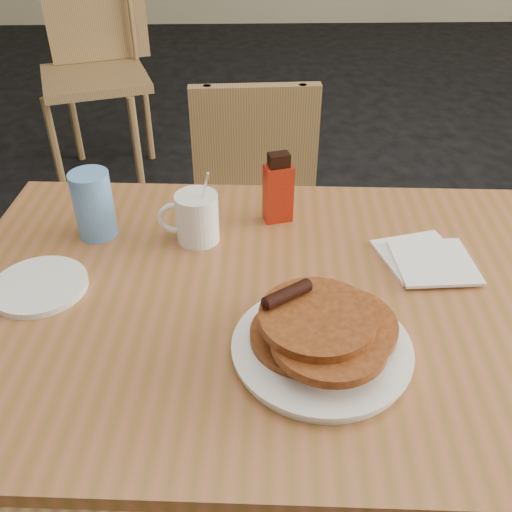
{
  "coord_description": "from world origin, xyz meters",
  "views": [
    {
      "loc": [
        -0.04,
        -0.73,
        1.38
      ],
      "look_at": [
        -0.02,
        0.03,
        0.84
      ],
      "focal_mm": 40.0,
      "sensor_mm": 36.0,
      "label": 1
    }
  ],
  "objects_px": {
    "pancake_plate": "(322,338)",
    "chair_main_far": "(256,206)",
    "syrup_bottle": "(278,190)",
    "coffee_mug": "(196,217)",
    "blue_tumbler": "(94,205)",
    "chair_wall_extra": "(95,45)",
    "main_table": "(280,313)"
  },
  "relations": [
    {
      "from": "chair_main_far",
      "to": "blue_tumbler",
      "type": "distance_m",
      "value": 0.7
    },
    {
      "from": "pancake_plate",
      "to": "chair_wall_extra",
      "type": "bearing_deg",
      "value": 110.38
    },
    {
      "from": "main_table",
      "to": "pancake_plate",
      "type": "xyz_separation_m",
      "value": [
        0.05,
        -0.14,
        0.07
      ]
    },
    {
      "from": "chair_wall_extra",
      "to": "chair_main_far",
      "type": "bearing_deg",
      "value": -77.84
    },
    {
      "from": "blue_tumbler",
      "to": "syrup_bottle",
      "type": "bearing_deg",
      "value": 7.1
    },
    {
      "from": "main_table",
      "to": "chair_wall_extra",
      "type": "xyz_separation_m",
      "value": [
        -0.74,
        2.0,
        -0.09
      ]
    },
    {
      "from": "chair_wall_extra",
      "to": "main_table",
      "type": "bearing_deg",
      "value": -86.97
    },
    {
      "from": "main_table",
      "to": "chair_wall_extra",
      "type": "height_order",
      "value": "chair_wall_extra"
    },
    {
      "from": "chair_main_far",
      "to": "pancake_plate",
      "type": "relative_size",
      "value": 3.04
    },
    {
      "from": "chair_main_far",
      "to": "coffee_mug",
      "type": "bearing_deg",
      "value": -105.59
    },
    {
      "from": "pancake_plate",
      "to": "coffee_mug",
      "type": "height_order",
      "value": "coffee_mug"
    },
    {
      "from": "coffee_mug",
      "to": "blue_tumbler",
      "type": "height_order",
      "value": "coffee_mug"
    },
    {
      "from": "blue_tumbler",
      "to": "pancake_plate",
      "type": "bearing_deg",
      "value": -40.22
    },
    {
      "from": "coffee_mug",
      "to": "pancake_plate",
      "type": "bearing_deg",
      "value": -66.39
    },
    {
      "from": "blue_tumbler",
      "to": "chair_main_far",
      "type": "bearing_deg",
      "value": 58.03
    },
    {
      "from": "chair_wall_extra",
      "to": "blue_tumbler",
      "type": "distance_m",
      "value": 1.85
    },
    {
      "from": "main_table",
      "to": "blue_tumbler",
      "type": "relative_size",
      "value": 9.35
    },
    {
      "from": "chair_wall_extra",
      "to": "blue_tumbler",
      "type": "height_order",
      "value": "chair_wall_extra"
    },
    {
      "from": "pancake_plate",
      "to": "syrup_bottle",
      "type": "distance_m",
      "value": 0.39
    },
    {
      "from": "coffee_mug",
      "to": "chair_wall_extra",
      "type": "bearing_deg",
      "value": 98.41
    },
    {
      "from": "chair_main_far",
      "to": "syrup_bottle",
      "type": "height_order",
      "value": "syrup_bottle"
    },
    {
      "from": "chair_main_far",
      "to": "main_table",
      "type": "bearing_deg",
      "value": -90.48
    },
    {
      "from": "main_table",
      "to": "coffee_mug",
      "type": "bearing_deg",
      "value": 131.17
    },
    {
      "from": "pancake_plate",
      "to": "chair_main_far",
      "type": "bearing_deg",
      "value": 95.0
    },
    {
      "from": "main_table",
      "to": "blue_tumbler",
      "type": "distance_m",
      "value": 0.42
    },
    {
      "from": "syrup_bottle",
      "to": "blue_tumbler",
      "type": "relative_size",
      "value": 1.11
    },
    {
      "from": "main_table",
      "to": "chair_main_far",
      "type": "relative_size",
      "value": 1.5
    },
    {
      "from": "main_table",
      "to": "pancake_plate",
      "type": "distance_m",
      "value": 0.17
    },
    {
      "from": "main_table",
      "to": "chair_main_far",
      "type": "height_order",
      "value": "chair_main_far"
    },
    {
      "from": "pancake_plate",
      "to": "coffee_mug",
      "type": "bearing_deg",
      "value": 123.09
    },
    {
      "from": "coffee_mug",
      "to": "blue_tumbler",
      "type": "xyz_separation_m",
      "value": [
        -0.2,
        0.03,
        0.02
      ]
    },
    {
      "from": "coffee_mug",
      "to": "syrup_bottle",
      "type": "height_order",
      "value": "coffee_mug"
    }
  ]
}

